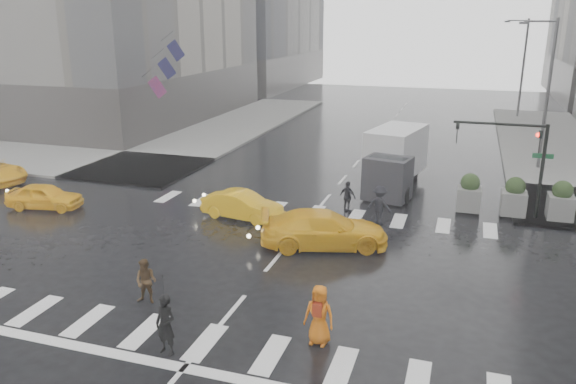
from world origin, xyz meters
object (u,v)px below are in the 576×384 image
(taxi_mid, at_px, (242,205))
(box_truck, at_px, (394,158))
(pedestrian_brown, at_px, (146,281))
(taxi_front, at_px, (45,196))
(traffic_signal_pole, at_px, (520,151))
(pedestrian_orange, at_px, (319,315))

(taxi_mid, distance_m, box_truck, 9.26)
(pedestrian_brown, bearing_deg, taxi_front, 139.47)
(box_truck, bearing_deg, taxi_mid, -118.70)
(traffic_signal_pole, xyz_separation_m, taxi_front, (-21.79, -5.53, -2.60))
(pedestrian_orange, xyz_separation_m, taxi_front, (-15.90, 7.47, -0.28))
(taxi_mid, bearing_deg, pedestrian_brown, -170.05)
(traffic_signal_pole, bearing_deg, pedestrian_orange, -114.39)
(pedestrian_brown, height_order, pedestrian_orange, pedestrian_orange)
(pedestrian_brown, bearing_deg, taxi_mid, 85.10)
(taxi_front, bearing_deg, taxi_mid, -91.10)
(taxi_front, height_order, taxi_mid, taxi_mid)
(traffic_signal_pole, relative_size, box_truck, 0.74)
(pedestrian_brown, bearing_deg, box_truck, 63.47)
(taxi_mid, height_order, box_truck, box_truck)
(traffic_signal_pole, xyz_separation_m, taxi_mid, (-12.01, -3.90, -2.58))
(pedestrian_brown, bearing_deg, traffic_signal_pole, 40.50)
(traffic_signal_pole, distance_m, taxi_mid, 12.88)
(box_truck, bearing_deg, traffic_signal_pole, -15.09)
(box_truck, bearing_deg, pedestrian_brown, -98.75)
(taxi_front, distance_m, box_truck, 18.01)
(pedestrian_orange, height_order, taxi_mid, pedestrian_orange)
(traffic_signal_pole, height_order, taxi_mid, traffic_signal_pole)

